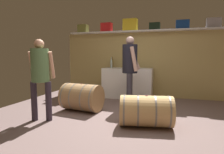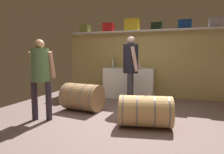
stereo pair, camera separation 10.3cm
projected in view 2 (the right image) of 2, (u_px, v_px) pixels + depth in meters
The scene contains 17 objects.
ground_plane at pixel (130, 114), 4.14m from camera, with size 6.09×8.35×0.02m, color #755E5B.
back_wall_panel at pixel (144, 65), 5.86m from camera, with size 4.89×0.10×1.94m, color tan.
high_shelf_board at pixel (144, 31), 5.61m from camera, with size 4.50×0.40×0.03m, color silver.
toolcase_olive at pixel (85, 29), 6.18m from camera, with size 0.30×0.24×0.26m, color olive.
toolcase_red at pixel (108, 28), 5.93m from camera, with size 0.33×0.19×0.28m, color red.
toolcase_yellow at pixel (132, 25), 5.70m from camera, with size 0.41×0.22×0.36m, color yellow.
toolcase_black at pixel (157, 26), 5.49m from camera, with size 0.30×0.21×0.21m, color black.
toolcase_navy at pixel (184, 24), 5.26m from camera, with size 0.34×0.27×0.24m, color navy.
toolcase_grey at pixel (216, 23), 5.01m from camera, with size 0.35×0.18×0.26m, color gray.
work_cabinet at pixel (129, 83), 5.70m from camera, with size 1.45×0.59×0.88m, color white.
wine_bottle_clear at pixel (113, 63), 5.79m from camera, with size 0.07×0.07×0.32m.
wine_bottle_amber at pixel (114, 63), 5.95m from camera, with size 0.07×0.07×0.33m.
wine_glass at pixel (132, 65), 5.76m from camera, with size 0.08×0.08×0.14m.
wine_barrel_near at pixel (82, 97), 4.38m from camera, with size 0.94×0.72×0.62m.
wine_barrel_far at pixel (145, 111), 3.35m from camera, with size 0.99×0.69×0.56m.
winemaker_pouring at pixel (131, 64), 4.64m from camera, with size 0.41×0.53×1.70m.
visitor_tasting at pixel (41, 71), 3.65m from camera, with size 0.49×0.42×1.55m.
Camera 2 is at (0.88, -3.31, 1.23)m, focal length 30.84 mm.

